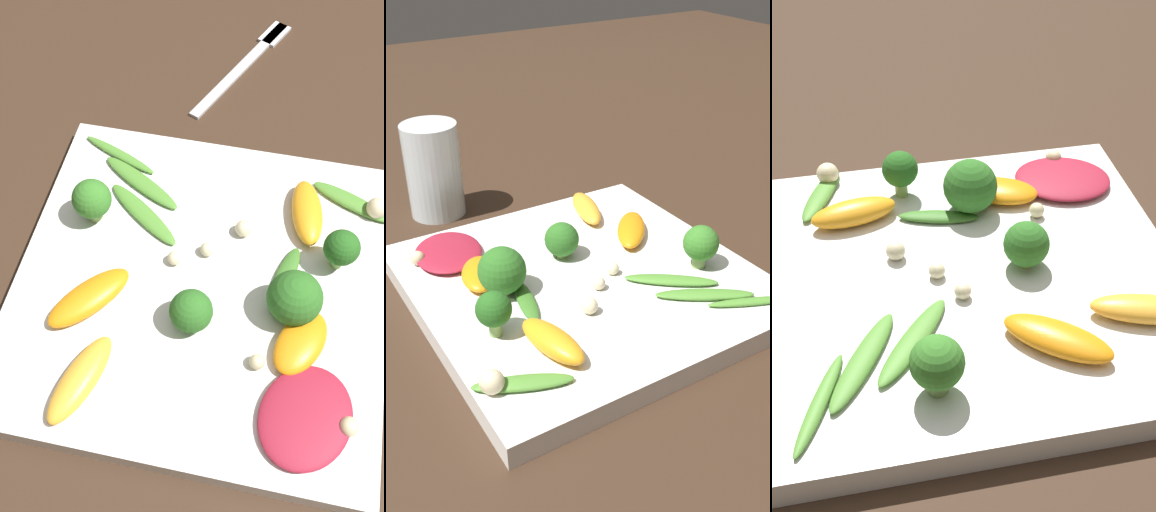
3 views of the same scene
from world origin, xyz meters
TOP-DOWN VIEW (x-y plane):
  - ground_plane at (0.00, 0.00)m, footprint 2.40×2.40m
  - plate at (0.00, 0.00)m, footprint 0.30×0.30m
  - fork at (0.30, 0.00)m, footprint 0.17×0.09m
  - radicchio_leaf_0 at (-0.10, -0.10)m, footprint 0.10×0.09m
  - orange_segment_0 at (-0.04, 0.08)m, footprint 0.08×0.07m
  - orange_segment_1 at (-0.04, -0.09)m, footprint 0.07×0.05m
  - orange_segment_2 at (-0.10, 0.07)m, footprint 0.08×0.05m
  - orange_segment_3 at (0.08, -0.08)m, footprint 0.07×0.04m
  - broccoli_floret_0 at (-0.01, -0.08)m, footprint 0.04×0.04m
  - broccoli_floret_1 at (-0.04, 0.00)m, footprint 0.03×0.03m
  - broccoli_floret_2 at (0.04, 0.10)m, footprint 0.03×0.03m
  - broccoli_floret_3 at (0.04, -0.11)m, footprint 0.03×0.03m
  - arugula_sprig_0 at (0.10, -0.12)m, footprint 0.04×0.08m
  - arugula_sprig_1 at (0.05, 0.06)m, footprint 0.06×0.08m
  - arugula_sprig_2 at (0.01, -0.07)m, footprint 0.07×0.03m
  - arugula_sprig_3 at (0.09, 0.07)m, footprint 0.06×0.08m
  - arugula_sprig_4 at (0.12, 0.10)m, footprint 0.04×0.08m
  - macadamia_nut_0 at (0.01, 0.02)m, footprint 0.01×0.01m
  - macadamia_nut_1 at (0.10, -0.14)m, footprint 0.02×0.02m
  - macadamia_nut_2 at (-0.10, -0.13)m, footprint 0.01×0.01m
  - macadamia_nut_3 at (-0.06, -0.06)m, footprint 0.01×0.01m
  - macadamia_nut_4 at (0.05, -0.03)m, footprint 0.01×0.01m
  - macadamia_nut_5 at (0.03, -0.00)m, footprint 0.01×0.01m

SIDE VIEW (x-z plane):
  - ground_plane at x=0.00m, z-range 0.00..0.00m
  - fork at x=0.30m, z-range 0.00..0.01m
  - plate at x=0.00m, z-range 0.00..0.02m
  - arugula_sprig_4 at x=0.12m, z-range 0.02..0.03m
  - arugula_sprig_2 at x=0.01m, z-range 0.02..0.03m
  - arugula_sprig_1 at x=0.05m, z-range 0.02..0.03m
  - arugula_sprig_3 at x=0.09m, z-range 0.02..0.03m
  - arugula_sprig_0 at x=0.10m, z-range 0.02..0.03m
  - radicchio_leaf_0 at x=-0.10m, z-range 0.02..0.03m
  - macadamia_nut_3 at x=-0.06m, z-range 0.02..0.03m
  - macadamia_nut_0 at x=0.01m, z-range 0.02..0.03m
  - macadamia_nut_5 at x=0.03m, z-range 0.02..0.03m
  - macadamia_nut_2 at x=-0.10m, z-range 0.02..0.03m
  - orange_segment_1 at x=-0.04m, z-range 0.02..0.03m
  - macadamia_nut_4 at x=0.05m, z-range 0.02..0.04m
  - orange_segment_0 at x=-0.04m, z-range 0.02..0.04m
  - orange_segment_2 at x=-0.10m, z-range 0.02..0.04m
  - orange_segment_3 at x=0.08m, z-range 0.02..0.04m
  - macadamia_nut_1 at x=0.10m, z-range 0.02..0.04m
  - broccoli_floret_1 at x=-0.04m, z-range 0.02..0.06m
  - broccoli_floret_0 at x=-0.01m, z-range 0.02..0.06m
  - broccoli_floret_3 at x=0.04m, z-range 0.02..0.06m
  - broccoli_floret_2 at x=0.04m, z-range 0.02..0.07m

